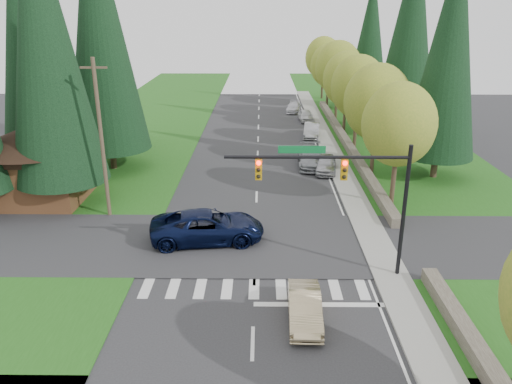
{
  "coord_description": "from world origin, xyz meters",
  "views": [
    {
      "loc": [
        0.31,
        -17.71,
        12.74
      ],
      "look_at": [
        0.03,
        8.97,
        2.8
      ],
      "focal_mm": 35.0,
      "sensor_mm": 36.0,
      "label": 1
    }
  ],
  "objects_px": {
    "parked_car_e": "(294,107)",
    "parked_car_d": "(306,116)",
    "sedan_champagne": "(305,308)",
    "suv_navy": "(207,227)",
    "parked_car_b": "(311,157)",
    "parked_car_c": "(312,130)",
    "parked_car_a": "(326,164)"
  },
  "relations": [
    {
      "from": "suv_navy",
      "to": "parked_car_c",
      "type": "relative_size",
      "value": 1.49
    },
    {
      "from": "parked_car_d",
      "to": "suv_navy",
      "type": "bearing_deg",
      "value": -107.56
    },
    {
      "from": "suv_navy",
      "to": "parked_car_b",
      "type": "distance_m",
      "value": 16.29
    },
    {
      "from": "sedan_champagne",
      "to": "parked_car_e",
      "type": "bearing_deg",
      "value": 88.54
    },
    {
      "from": "parked_car_a",
      "to": "parked_car_c",
      "type": "bearing_deg",
      "value": 98.03
    },
    {
      "from": "sedan_champagne",
      "to": "parked_car_a",
      "type": "height_order",
      "value": "parked_car_a"
    },
    {
      "from": "suv_navy",
      "to": "parked_car_b",
      "type": "height_order",
      "value": "suv_navy"
    },
    {
      "from": "sedan_champagne",
      "to": "parked_car_b",
      "type": "xyz_separation_m",
      "value": [
        2.35,
        22.34,
        0.12
      ]
    },
    {
      "from": "parked_car_d",
      "to": "parked_car_e",
      "type": "height_order",
      "value": "parked_car_d"
    },
    {
      "from": "suv_navy",
      "to": "parked_car_b",
      "type": "bearing_deg",
      "value": -34.03
    },
    {
      "from": "parked_car_d",
      "to": "parked_car_b",
      "type": "bearing_deg",
      "value": -96.42
    },
    {
      "from": "parked_car_d",
      "to": "parked_car_a",
      "type": "bearing_deg",
      "value": -93.05
    },
    {
      "from": "sedan_champagne",
      "to": "parked_car_d",
      "type": "bearing_deg",
      "value": 86.6
    },
    {
      "from": "sedan_champagne",
      "to": "parked_car_d",
      "type": "height_order",
      "value": "parked_car_d"
    },
    {
      "from": "parked_car_e",
      "to": "sedan_champagne",
      "type": "bearing_deg",
      "value": -84.92
    },
    {
      "from": "suv_navy",
      "to": "parked_car_a",
      "type": "bearing_deg",
      "value": -40.34
    },
    {
      "from": "suv_navy",
      "to": "parked_car_b",
      "type": "relative_size",
      "value": 1.22
    },
    {
      "from": "sedan_champagne",
      "to": "parked_car_c",
      "type": "distance_m",
      "value": 32.5
    },
    {
      "from": "parked_car_d",
      "to": "parked_car_e",
      "type": "distance_m",
      "value": 5.58
    },
    {
      "from": "suv_navy",
      "to": "parked_car_b",
      "type": "xyz_separation_m",
      "value": [
        7.31,
        14.56,
        -0.13
      ]
    },
    {
      "from": "suv_navy",
      "to": "parked_car_a",
      "type": "height_order",
      "value": "suv_navy"
    },
    {
      "from": "parked_car_c",
      "to": "parked_car_e",
      "type": "xyz_separation_m",
      "value": [
        -1.03,
        13.17,
        -0.09
      ]
    },
    {
      "from": "parked_car_b",
      "to": "parked_car_c",
      "type": "height_order",
      "value": "parked_car_b"
    },
    {
      "from": "suv_navy",
      "to": "parked_car_a",
      "type": "xyz_separation_m",
      "value": [
        8.35,
        12.88,
        -0.2
      ]
    },
    {
      "from": "parked_car_e",
      "to": "parked_car_d",
      "type": "bearing_deg",
      "value": -70.8
    },
    {
      "from": "suv_navy",
      "to": "parked_car_e",
      "type": "distance_m",
      "value": 38.42
    },
    {
      "from": "parked_car_d",
      "to": "sedan_champagne",
      "type": "bearing_deg",
      "value": -97.89
    },
    {
      "from": "sedan_champagne",
      "to": "suv_navy",
      "type": "height_order",
      "value": "suv_navy"
    },
    {
      "from": "parked_car_b",
      "to": "parked_car_e",
      "type": "xyz_separation_m",
      "value": [
        -0.04,
        23.17,
        -0.15
      ]
    },
    {
      "from": "parked_car_c",
      "to": "parked_car_e",
      "type": "bearing_deg",
      "value": 101.32
    },
    {
      "from": "parked_car_e",
      "to": "parked_car_c",
      "type": "bearing_deg",
      "value": -77.56
    },
    {
      "from": "suv_navy",
      "to": "sedan_champagne",
      "type": "bearing_deg",
      "value": -154.86
    }
  ]
}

